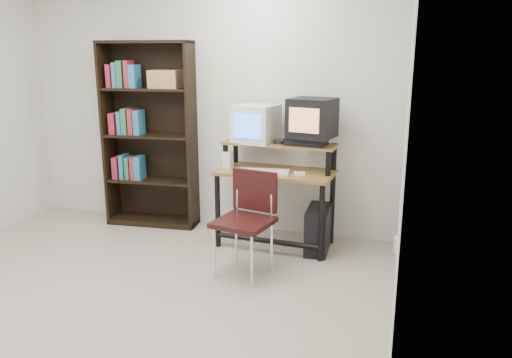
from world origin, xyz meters
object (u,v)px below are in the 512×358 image
(pc_tower, at_px, (318,229))
(school_chair, at_px, (248,212))
(crt_monitor, at_px, (256,124))
(computer_desk, at_px, (276,177))
(crt_tv, at_px, (312,118))
(bookshelf, at_px, (151,133))

(pc_tower, bearing_deg, school_chair, -130.05)
(crt_monitor, xyz_separation_m, pc_tower, (0.66, -0.16, -0.94))
(computer_desk, xyz_separation_m, school_chair, (-0.07, -0.67, -0.14))
(crt_monitor, bearing_deg, school_chair, -68.87)
(crt_tv, height_order, pc_tower, crt_tv)
(school_chair, bearing_deg, bookshelf, 157.84)
(computer_desk, relative_size, pc_tower, 2.46)
(computer_desk, height_order, pc_tower, computer_desk)
(pc_tower, relative_size, bookshelf, 0.23)
(crt_tv, distance_m, bookshelf, 1.77)
(crt_tv, bearing_deg, bookshelf, -173.12)
(crt_monitor, relative_size, bookshelf, 0.23)
(school_chair, xyz_separation_m, bookshelf, (-1.36, 0.91, 0.45))
(crt_monitor, bearing_deg, pc_tower, -4.95)
(pc_tower, relative_size, school_chair, 0.52)
(crt_tv, bearing_deg, pc_tower, -35.57)
(crt_monitor, height_order, pc_tower, crt_monitor)
(school_chair, distance_m, bookshelf, 1.70)
(computer_desk, distance_m, crt_monitor, 0.54)
(crt_tv, bearing_deg, crt_monitor, -172.35)
(crt_tv, bearing_deg, school_chair, -104.76)
(computer_desk, xyz_separation_m, bookshelf, (-1.43, 0.24, 0.31))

